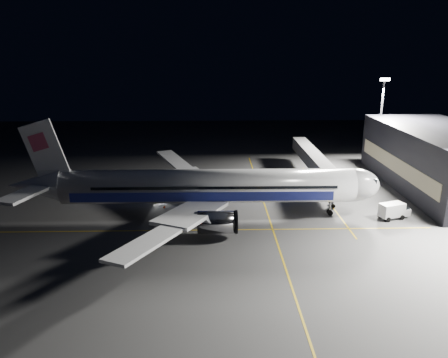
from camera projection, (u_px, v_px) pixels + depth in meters
name	position (u px, v px, depth m)	size (l,w,h in m)	color
ground	(209.00, 216.00, 73.74)	(200.00, 200.00, 0.00)	#4C4C4F
guide_line_main	(268.00, 215.00, 73.98)	(0.25, 80.00, 0.01)	gold
guide_line_cross	(209.00, 230.00, 68.00)	(70.00, 0.25, 0.01)	gold
guide_line_side	(324.00, 196.00, 83.84)	(0.25, 40.00, 0.01)	gold
airliner	(202.00, 187.00, 72.22)	(61.48, 54.22, 16.64)	silver
terminal	(441.00, 159.00, 86.50)	(18.12, 40.00, 12.00)	black
jet_bridge	(316.00, 162.00, 90.22)	(3.60, 34.40, 6.30)	#B2B2B7
floodlight_mast_north	(381.00, 114.00, 101.73)	(2.40, 0.68, 20.70)	#59595E
service_truck	(394.00, 210.00, 72.30)	(5.59, 3.67, 2.67)	silver
baggage_tug	(155.00, 195.00, 81.85)	(2.51, 2.28, 1.49)	black
safety_cone_a	(184.00, 206.00, 77.38)	(0.38, 0.38, 0.57)	#E93D09
safety_cone_b	(237.00, 193.00, 84.31)	(0.36, 0.36, 0.54)	#E93D09
safety_cone_c	(164.00, 207.00, 77.31)	(0.34, 0.34, 0.51)	#E93D09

